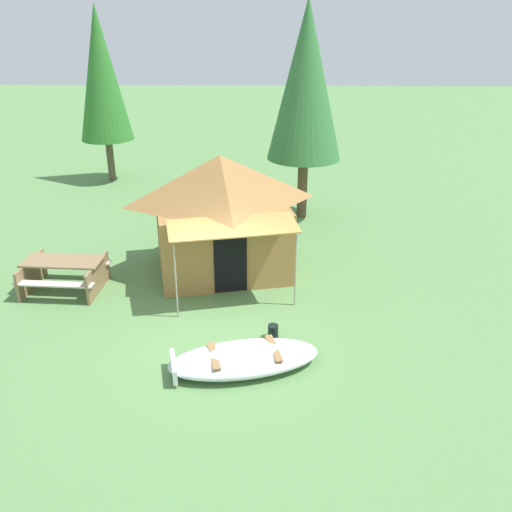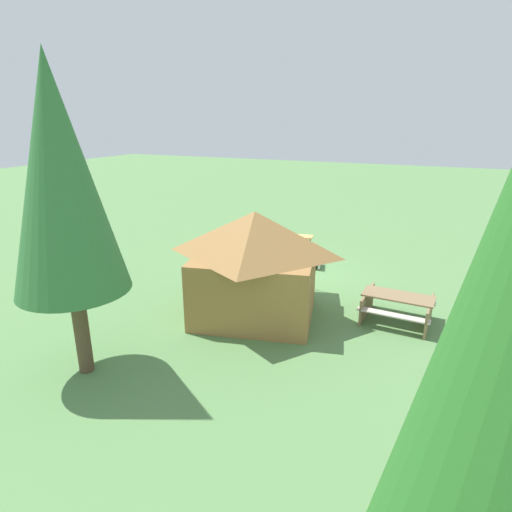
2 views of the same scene
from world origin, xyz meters
name	(u,v)px [view 2 (image 2 of 2)]	position (x,y,z in m)	size (l,w,h in m)	color
ground_plane	(286,277)	(0.00, 0.00, 0.00)	(80.00, 80.00, 0.00)	#59864C
beached_rowboat	(285,260)	(0.48, -1.13, 0.20)	(3.00, 1.79, 0.39)	silver
canvas_cabin_tent	(255,263)	(-0.25, 3.14, 1.53)	(3.92, 4.36, 2.94)	#9E6F3C
picnic_table	(397,305)	(-3.86, 1.90, 0.48)	(1.88, 1.57, 0.76)	olive
cooler_box	(262,296)	(-0.06, 2.22, 0.18)	(0.56, 0.38, 0.36)	blue
fuel_can	(260,268)	(1.03, -0.09, 0.14)	(0.21, 0.21, 0.29)	black
pine_tree_back_right	(60,179)	(1.97, 7.10, 4.14)	(2.24, 2.24, 6.44)	brown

